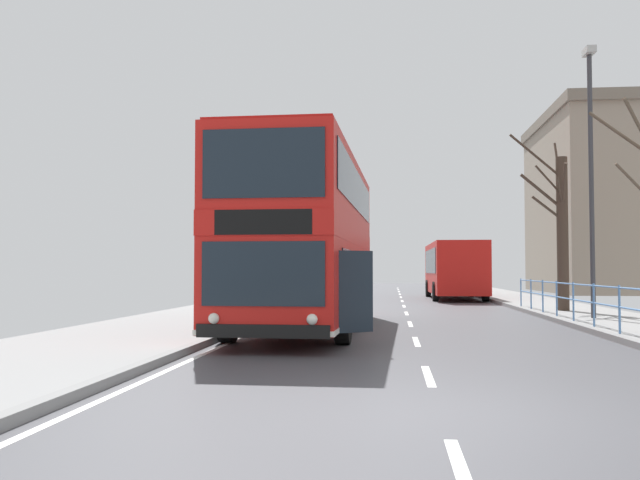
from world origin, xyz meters
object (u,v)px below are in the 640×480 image
at_px(double_decker_bus_main, 308,241).
at_px(background_bus_far_lane, 454,268).
at_px(background_building_00, 609,202).
at_px(street_lamp_far_side, 591,161).
at_px(bare_tree_far_01, 561,228).

relative_size(double_decker_bus_main, background_bus_far_lane, 1.15).
xyz_separation_m(background_bus_far_lane, background_building_00, (11.61, 12.06, 4.57)).
bearing_deg(double_decker_bus_main, street_lamp_far_side, 22.48).
bearing_deg(background_bus_far_lane, street_lamp_far_side, -81.11).
relative_size(bare_tree_far_01, background_building_00, 0.41).
bearing_deg(background_building_00, bare_tree_far_01, -110.23).
distance_m(double_decker_bus_main, background_bus_far_lane, 20.30).
relative_size(street_lamp_far_side, bare_tree_far_01, 1.31).
xyz_separation_m(background_bus_far_lane, street_lamp_far_side, (2.54, -16.24, 3.13)).
xyz_separation_m(bare_tree_far_01, background_building_00, (9.08, 24.63, 3.18)).
height_order(background_bus_far_lane, bare_tree_far_01, bare_tree_far_01).
bearing_deg(background_building_00, double_decker_bus_main, -118.36).
relative_size(background_bus_far_lane, street_lamp_far_side, 1.21).
bearing_deg(street_lamp_far_side, double_decker_bus_main, -157.52).
bearing_deg(street_lamp_far_side, background_bus_far_lane, 98.89).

